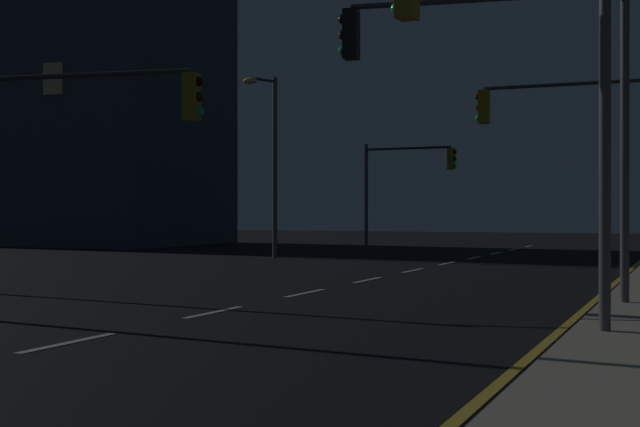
# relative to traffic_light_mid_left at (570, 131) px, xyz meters

# --- Properties ---
(ground_plane) EXTENTS (112.00, 112.00, 0.00)m
(ground_plane) POSITION_rel_traffic_light_mid_left_xyz_m (-4.46, -7.63, -3.97)
(ground_plane) COLOR black
(ground_plane) RESTS_ON ground
(lane_markings_center) EXTENTS (0.14, 50.00, 0.01)m
(lane_markings_center) POSITION_rel_traffic_light_mid_left_xyz_m (-4.46, -4.13, -3.96)
(lane_markings_center) COLOR silver
(lane_markings_center) RESTS_ON ground
(lane_edge_line) EXTENTS (0.14, 53.00, 0.01)m
(lane_edge_line) POSITION_rel_traffic_light_mid_left_xyz_m (1.42, -2.63, -3.96)
(lane_edge_line) COLOR gold
(lane_edge_line) RESTS_ON ground
(traffic_light_mid_left) EXTENTS (4.83, 0.37, 5.36)m
(traffic_light_mid_left) POSITION_rel_traffic_light_mid_left_xyz_m (0.00, 0.00, 0.00)
(traffic_light_mid_left) COLOR #4C4C51
(traffic_light_mid_left) RESTS_ON sidewalk_right
(traffic_light_overhead_east) EXTENTS (4.41, 0.60, 4.82)m
(traffic_light_overhead_east) POSITION_rel_traffic_light_mid_left_xyz_m (-8.89, 13.83, -0.54)
(traffic_light_overhead_east) COLOR #4C4C51
(traffic_light_overhead_east) RESTS_ON ground
(traffic_light_near_left) EXTENTS (5.28, 0.88, 5.77)m
(traffic_light_near_left) POSITION_rel_traffic_light_mid_left_xyz_m (-0.15, -9.28, 0.30)
(traffic_light_near_left) COLOR #4C4C51
(traffic_light_near_left) RESTS_ON sidewalk_right
(traffic_light_near_right) EXTENTS (5.08, 0.89, 4.81)m
(traffic_light_near_right) POSITION_rel_traffic_light_mid_left_xyz_m (-8.54, -10.39, -0.50)
(traffic_light_near_right) COLOR #4C4C51
(traffic_light_near_right) RESTS_ON ground
(traffic_light_far_left) EXTENTS (3.18, 0.46, 5.72)m
(traffic_light_far_left) POSITION_rel_traffic_light_mid_left_xyz_m (0.84, -13.11, 0.15)
(traffic_light_far_left) COLOR #4C4C51
(traffic_light_far_left) RESTS_ON sidewalk_right
(street_lamp_median) EXTENTS (0.80, 1.46, 6.74)m
(street_lamp_median) POSITION_rel_traffic_light_mid_left_xyz_m (-11.48, 4.92, 0.09)
(street_lamp_median) COLOR #4C4C51
(street_lamp_median) RESTS_ON ground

